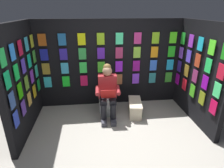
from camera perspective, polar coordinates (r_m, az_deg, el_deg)
The scene contains 7 objects.
ground_plane at distance 3.42m, azimuth 2.83°, elevation -19.68°, with size 30.00×30.00×0.00m, color #9E998E.
display_wall_back at distance 4.55m, azimuth -0.67°, elevation 6.23°, with size 3.49×0.14×2.07m.
display_wall_left at distance 4.24m, azimuth 24.98°, elevation 2.96°, with size 0.14×1.79×2.07m.
display_wall_right at distance 3.85m, azimuth -25.82°, elevation 1.02°, with size 0.14×1.79×2.07m.
toilet at distance 4.38m, azimuth -1.47°, elevation -4.38°, with size 0.41×0.56×0.77m.
person_reading at distance 4.06m, azimuth -1.33°, elevation -2.34°, with size 0.54×0.69×1.19m.
comic_longbox_near at distance 4.36m, azimuth 6.98°, elevation -7.13°, with size 0.37×0.68×0.32m.
Camera 1 is at (0.45, 2.52, 2.27)m, focal length 30.05 mm.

